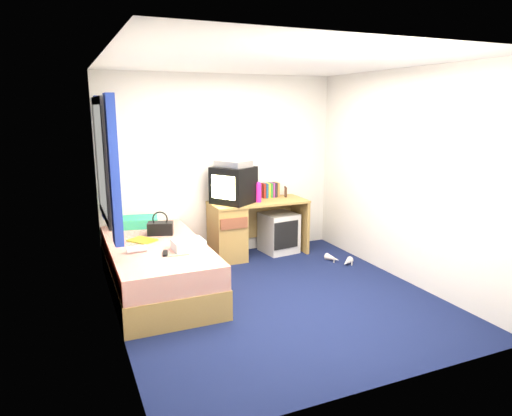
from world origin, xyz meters
name	(u,v)px	position (x,y,z in m)	size (l,w,h in m)	color
ground	(276,298)	(0.00, 0.00, 0.00)	(3.40, 3.40, 0.00)	#0C1438
room_shell	(278,161)	(0.00, 0.00, 1.45)	(3.40, 3.40, 3.40)	white
bed	(158,268)	(-1.10, 0.70, 0.27)	(1.01, 2.00, 0.54)	#B18C49
pillow	(136,222)	(-1.18, 1.52, 0.60)	(0.52, 0.33, 0.11)	#1C94B8
desk	(239,228)	(0.14, 1.44, 0.41)	(1.30, 0.55, 0.75)	#B18C49
storage_cube	(279,232)	(0.73, 1.44, 0.27)	(0.44, 0.44, 0.55)	silver
crt_tv	(233,185)	(0.06, 1.44, 0.99)	(0.63, 0.64, 0.47)	black
vcr	(233,164)	(0.07, 1.44, 1.26)	(0.42, 0.30, 0.08)	#ACABAE
book_row	(270,190)	(0.67, 1.60, 0.85)	(0.24, 0.13, 0.20)	maroon
picture_frame	(285,192)	(0.88, 1.54, 0.82)	(0.02, 0.12, 0.14)	#321B10
pink_water_bottle	(259,193)	(0.39, 1.35, 0.87)	(0.08, 0.08, 0.24)	#E42099
aerosol_can	(246,194)	(0.28, 1.52, 0.83)	(0.05, 0.05, 0.17)	silver
handbag	(160,228)	(-0.98, 1.05, 0.62)	(0.32, 0.24, 0.27)	black
towel	(188,245)	(-0.84, 0.36, 0.59)	(0.31, 0.26, 0.10)	white
magazine	(142,240)	(-1.22, 0.86, 0.55)	(0.21, 0.28, 0.01)	#F7FB1B
water_bottle	(136,249)	(-1.34, 0.48, 0.58)	(0.07, 0.07, 0.20)	silver
colour_swatch_fan	(178,255)	(-0.98, 0.22, 0.55)	(0.22, 0.06, 0.01)	gold
remote_control	(165,253)	(-1.09, 0.30, 0.55)	(0.05, 0.16, 0.02)	black
window_assembly	(105,162)	(-1.55, 0.90, 1.42)	(0.11, 1.42, 1.40)	silver
white_heels	(340,260)	(1.24, 0.68, 0.04)	(0.28, 0.42, 0.09)	beige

